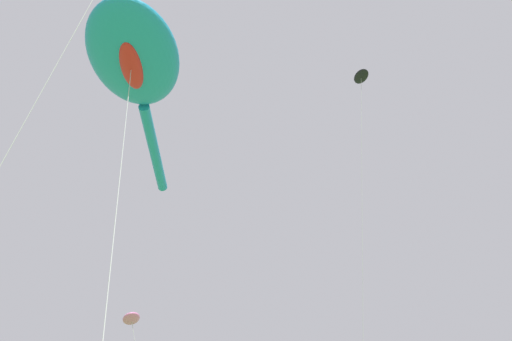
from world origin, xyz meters
name	(u,v)px	position (x,y,z in m)	size (l,w,h in m)	color
big_show_kite	(135,62)	(-0.15, 13.65, 14.95)	(7.96, 9.76, 15.54)	#1E8CBF
small_kite_bird_shape	(361,82)	(12.24, 13.10, 21.77)	(1.05, 3.30, 22.35)	black
small_kite_stunt_black	(132,320)	(3.63, 18.09, 8.39)	(2.42, 2.02, 8.68)	pink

